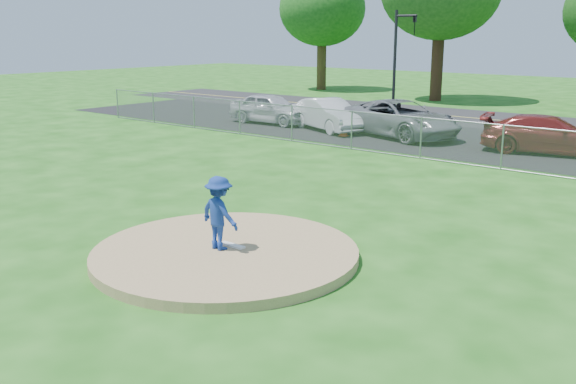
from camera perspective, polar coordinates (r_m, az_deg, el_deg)
name	(u,v)px	position (r m, az deg, el deg)	size (l,w,h in m)	color
ground	(446,176)	(21.18, 13.87, 1.43)	(120.00, 120.00, 0.00)	#175212
pitchers_mound	(226,253)	(13.16, -5.56, -5.44)	(5.40, 5.40, 0.20)	#9B7F55
pitching_rubber	(232,245)	(13.25, -4.96, -4.74)	(0.60, 0.15, 0.04)	white
chain_link_fence	(474,144)	(22.84, 16.17, 4.10)	(40.00, 0.06, 1.50)	gray
parking_lot	(519,148)	(27.10, 19.89, 3.71)	(50.00, 8.00, 0.01)	black
street	(576,127)	(34.20, 24.20, 5.30)	(60.00, 7.00, 0.01)	black
traffic_signal_left	(399,53)	(35.43, 9.83, 12.04)	(1.28, 0.20, 5.60)	black
pitcher	(219,213)	(12.92, -6.13, -1.87)	(0.97, 0.56, 1.50)	navy
traffic_cone	(344,128)	(28.46, 4.98, 5.71)	(0.38, 0.38, 0.74)	#E53E0C
parked_car_silver	(271,108)	(32.32, -1.54, 7.44)	(1.78, 4.42, 1.50)	#BCBDC2
parked_car_white	(329,115)	(30.04, 3.63, 6.88)	(1.55, 4.45, 1.47)	silver
parked_car_gray	(400,119)	(28.56, 9.92, 6.45)	(2.64, 5.72, 1.59)	slate
parked_car_darkred	(549,135)	(26.12, 22.17, 4.74)	(1.99, 4.91, 1.42)	maroon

